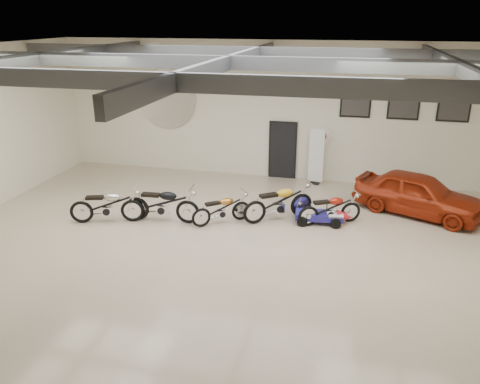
% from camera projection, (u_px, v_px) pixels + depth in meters
% --- Properties ---
extents(floor, '(16.00, 12.00, 0.01)m').
position_uv_depth(floor, '(230.00, 246.00, 12.52)').
color(floor, '#BDA790').
rests_on(floor, ground).
extents(ceiling, '(16.00, 12.00, 0.01)m').
position_uv_depth(ceiling, '(228.00, 52.00, 10.75)').
color(ceiling, slate).
rests_on(ceiling, back_wall).
extents(back_wall, '(16.00, 0.02, 5.00)m').
position_uv_depth(back_wall, '(271.00, 111.00, 17.09)').
color(back_wall, silver).
rests_on(back_wall, floor).
extents(ceiling_beams, '(15.80, 11.80, 0.32)m').
position_uv_depth(ceiling_beams, '(228.00, 63.00, 10.84)').
color(ceiling_beams, '#505257').
rests_on(ceiling_beams, ceiling).
extents(door, '(0.92, 0.08, 2.10)m').
position_uv_depth(door, '(283.00, 151.00, 17.45)').
color(door, black).
rests_on(door, back_wall).
extents(logo_plaque, '(2.30, 0.06, 1.16)m').
position_uv_depth(logo_plaque, '(167.00, 99.00, 17.81)').
color(logo_plaque, silver).
rests_on(logo_plaque, back_wall).
extents(poster_left, '(1.05, 0.08, 1.35)m').
position_uv_depth(poster_left, '(356.00, 98.00, 16.19)').
color(poster_left, black).
rests_on(poster_left, back_wall).
extents(poster_mid, '(1.05, 0.08, 1.35)m').
position_uv_depth(poster_mid, '(404.00, 100.00, 15.84)').
color(poster_mid, black).
rests_on(poster_mid, back_wall).
extents(poster_right, '(1.05, 0.08, 1.35)m').
position_uv_depth(poster_right, '(455.00, 102.00, 15.49)').
color(poster_right, black).
rests_on(poster_right, back_wall).
extents(oil_sign, '(0.72, 0.10, 0.72)m').
position_uv_depth(oil_sign, '(322.00, 136.00, 16.92)').
color(oil_sign, white).
rests_on(oil_sign, back_wall).
extents(banner_stand, '(0.57, 0.32, 1.99)m').
position_uv_depth(banner_stand, '(316.00, 158.00, 16.78)').
color(banner_stand, white).
rests_on(banner_stand, floor).
extents(motorcycle_silver, '(2.22, 1.26, 1.10)m').
position_uv_depth(motorcycle_silver, '(106.00, 205.00, 13.77)').
color(motorcycle_silver, silver).
rests_on(motorcycle_silver, floor).
extents(motorcycle_black, '(2.27, 0.83, 1.16)m').
position_uv_depth(motorcycle_black, '(162.00, 203.00, 13.80)').
color(motorcycle_black, silver).
rests_on(motorcycle_black, floor).
extents(motorcycle_gold, '(1.77, 1.54, 0.94)m').
position_uv_depth(motorcycle_gold, '(221.00, 209.00, 13.72)').
color(motorcycle_gold, silver).
rests_on(motorcycle_gold, floor).
extents(motorcycle_yellow, '(2.21, 1.85, 1.16)m').
position_uv_depth(motorcycle_yellow, '(279.00, 202.00, 13.93)').
color(motorcycle_yellow, silver).
rests_on(motorcycle_yellow, floor).
extents(motorcycle_red, '(1.96, 1.38, 0.99)m').
position_uv_depth(motorcycle_red, '(330.00, 208.00, 13.67)').
color(motorcycle_red, silver).
rests_on(motorcycle_red, floor).
extents(go_kart, '(1.78, 0.93, 0.62)m').
position_uv_depth(go_kart, '(324.00, 213.00, 13.78)').
color(go_kart, navy).
rests_on(go_kart, floor).
extents(vintage_car, '(2.93, 4.13, 1.31)m').
position_uv_depth(vintage_car, '(418.00, 194.00, 14.34)').
color(vintage_car, maroon).
rests_on(vintage_car, floor).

